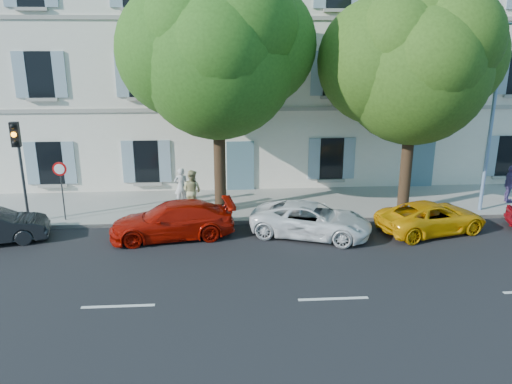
{
  "coord_description": "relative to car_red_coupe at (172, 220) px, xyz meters",
  "views": [
    {
      "loc": [
        -3.07,
        -16.45,
        6.96
      ],
      "look_at": [
        -1.78,
        2.0,
        1.4
      ],
      "focal_mm": 35.0,
      "sensor_mm": 36.0,
      "label": 1
    }
  ],
  "objects": [
    {
      "name": "pedestrian_c",
      "position": [
        14.51,
        2.79,
        0.32
      ],
      "size": [
        0.62,
        1.04,
        1.66
      ],
      "primitive_type": "imported",
      "rotation": [
        0.0,
        0.0,
        1.34
      ],
      "color": "#584986",
      "rests_on": "sidewalk"
    },
    {
      "name": "pedestrian_b",
      "position": [
        0.61,
        2.52,
        0.38
      ],
      "size": [
        1.09,
        1.04,
        1.78
      ],
      "primitive_type": "imported",
      "rotation": [
        0.0,
        0.0,
        2.56
      ],
      "color": "tan",
      "rests_on": "sidewalk"
    },
    {
      "name": "building",
      "position": [
        4.94,
        9.16,
        5.34
      ],
      "size": [
        28.0,
        7.0,
        12.0
      ],
      "primitive_type": "cube",
      "color": "white",
      "rests_on": "ground"
    },
    {
      "name": "car_white_coupe",
      "position": [
        5.16,
        -0.19,
        -0.04
      ],
      "size": [
        4.89,
        3.45,
        1.24
      ],
      "primitive_type": "imported",
      "rotation": [
        0.0,
        0.0,
        1.22
      ],
      "color": "white",
      "rests_on": "ground"
    },
    {
      "name": "ground",
      "position": [
        4.94,
        -1.04,
        -0.66
      ],
      "size": [
        90.0,
        90.0,
        0.0
      ],
      "primitive_type": "plane",
      "color": "black"
    },
    {
      "name": "car_yellow_supercar",
      "position": [
        9.8,
        -0.13,
        -0.08
      ],
      "size": [
        4.59,
        3.0,
        1.17
      ],
      "primitive_type": "imported",
      "rotation": [
        0.0,
        0.0,
        1.84
      ],
      "color": "#ECA209",
      "rests_on": "ground"
    },
    {
      "name": "tree_right",
      "position": [
        9.45,
        2.0,
        5.24
      ],
      "size": [
        5.82,
        5.82,
        8.96
      ],
      "color": "#3A2819",
      "rests_on": "sidewalk"
    },
    {
      "name": "pedestrian_a",
      "position": [
        0.09,
        3.39,
        0.32
      ],
      "size": [
        0.68,
        0.52,
        1.66
      ],
      "primitive_type": "imported",
      "rotation": [
        0.0,
        0.0,
        3.37
      ],
      "color": "silver",
      "rests_on": "sidewalk"
    },
    {
      "name": "road_sign",
      "position": [
        -4.43,
        1.79,
        1.2
      ],
      "size": [
        0.55,
        0.09,
        2.38
      ],
      "color": "#383A3D",
      "rests_on": "sidewalk"
    },
    {
      "name": "street_lamp",
      "position": [
        12.76,
        1.69,
        3.75
      ],
      "size": [
        0.34,
        1.61,
        7.52
      ],
      "color": "#7293BF",
      "rests_on": "sidewalk"
    },
    {
      "name": "car_red_coupe",
      "position": [
        0.0,
        0.0,
        0.0
      ],
      "size": [
        4.77,
        2.47,
        1.32
      ],
      "primitive_type": "imported",
      "rotation": [
        0.0,
        0.0,
        4.85
      ],
      "color": "#A20F04",
      "rests_on": "ground"
    },
    {
      "name": "kerb",
      "position": [
        4.94,
        1.24,
        -0.58
      ],
      "size": [
        36.0,
        0.16,
        0.16
      ],
      "primitive_type": "cube",
      "color": "#9E998E",
      "rests_on": "ground"
    },
    {
      "name": "traffic_light",
      "position": [
        -5.8,
        1.53,
        2.37
      ],
      "size": [
        0.32,
        0.45,
        3.98
      ],
      "color": "#383A3D",
      "rests_on": "sidewalk"
    },
    {
      "name": "sidewalk",
      "position": [
        4.94,
        3.41,
        -0.59
      ],
      "size": [
        36.0,
        4.5,
        0.15
      ],
      "primitive_type": "cube",
      "color": "#A09E96",
      "rests_on": "ground"
    },
    {
      "name": "tree_left",
      "position": [
        1.78,
        2.44,
        5.64
      ],
      "size": [
        6.17,
        6.17,
        9.56
      ],
      "color": "#3A2819",
      "rests_on": "sidewalk"
    }
  ]
}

